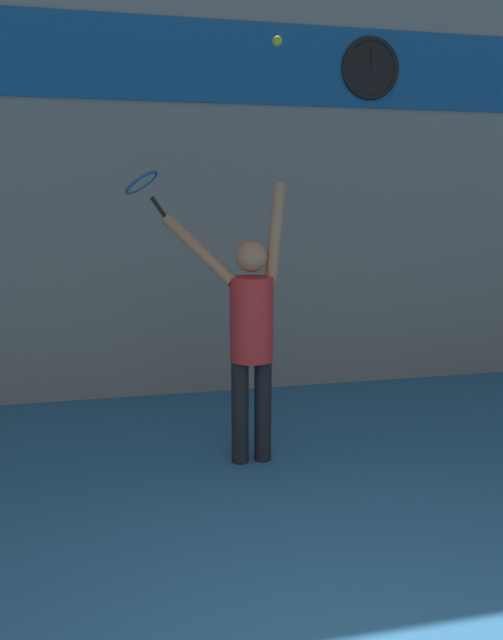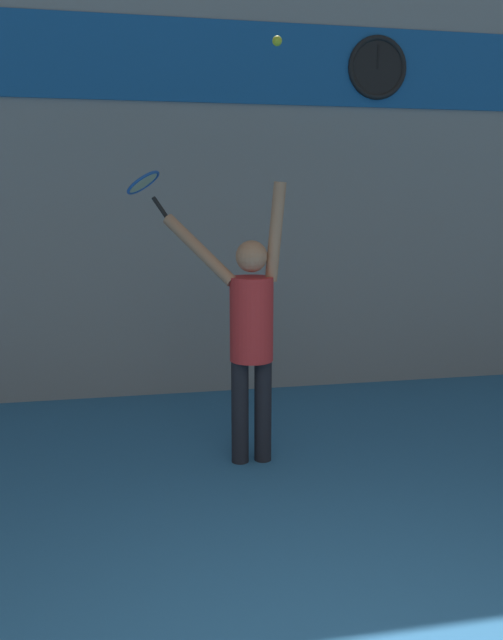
% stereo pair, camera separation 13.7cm
% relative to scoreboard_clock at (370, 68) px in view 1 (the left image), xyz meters
% --- Properties ---
extents(back_wall, '(18.00, 0.10, 5.00)m').
position_rel_scoreboard_clock_xyz_m(back_wall, '(-1.71, 0.08, -0.74)').
color(back_wall, gray).
rests_on(back_wall, ground_plane).
extents(sponsor_banner, '(7.47, 0.02, 0.74)m').
position_rel_scoreboard_clock_xyz_m(sponsor_banner, '(-1.71, 0.02, -0.00)').
color(sponsor_banner, '#195B9E').
extents(scoreboard_clock, '(0.61, 0.06, 0.61)m').
position_rel_scoreboard_clock_xyz_m(scoreboard_clock, '(0.00, 0.00, 0.00)').
color(scoreboard_clock, black).
extents(tennis_player, '(0.88, 0.56, 2.09)m').
position_rel_scoreboard_clock_xyz_m(tennis_player, '(-1.61, -1.76, -2.20)').
color(tennis_player, black).
rests_on(tennis_player, ground_plane).
extents(tennis_racket, '(0.36, 0.36, 0.37)m').
position_rel_scoreboard_clock_xyz_m(tennis_racket, '(-2.34, -1.34, -1.17)').
color(tennis_racket, black).
extents(tennis_ball, '(0.07, 0.07, 0.07)m').
position_rel_scoreboard_clock_xyz_m(tennis_ball, '(-1.45, -1.85, -0.24)').
color(tennis_ball, '#CCDB2D').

